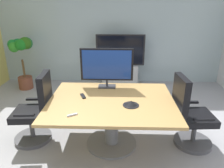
{
  "coord_description": "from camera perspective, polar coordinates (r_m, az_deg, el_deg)",
  "views": [
    {
      "loc": [
        0.2,
        -2.73,
        2.03
      ],
      "look_at": [
        0.1,
        0.26,
        0.88
      ],
      "focal_mm": 34.19,
      "sensor_mm": 36.0,
      "label": 1
    }
  ],
  "objects": [
    {
      "name": "whiteboard_marker",
      "position": [
        2.68,
        -10.55,
        -8.11
      ],
      "size": [
        0.12,
        0.08,
        0.02
      ],
      "primitive_type": "cube",
      "rotation": [
        0.0,
        0.0,
        0.54
      ],
      "color": "silver",
      "rests_on": "conference_table"
    },
    {
      "name": "remote_control",
      "position": [
        3.17,
        -7.77,
        -3.2
      ],
      "size": [
        0.11,
        0.18,
        0.02
      ],
      "primitive_type": "cube",
      "rotation": [
        0.0,
        0.0,
        0.41
      ],
      "color": "black",
      "rests_on": "conference_table"
    },
    {
      "name": "tv_monitor",
      "position": [
        3.4,
        -1.4,
        4.92
      ],
      "size": [
        0.84,
        0.18,
        0.64
      ],
      "color": "#333338",
      "rests_on": "conference_table"
    },
    {
      "name": "conference_phone",
      "position": [
        2.88,
        5.09,
        -5.18
      ],
      "size": [
        0.22,
        0.22,
        0.07
      ],
      "color": "black",
      "rests_on": "conference_table"
    },
    {
      "name": "ground_plane",
      "position": [
        3.41,
        -1.91,
        -15.61
      ],
      "size": [
        6.83,
        6.83,
        0.0
      ],
      "primitive_type": "plane",
      "color": "#99999E"
    },
    {
      "name": "wall_display_unit",
      "position": [
        5.47,
        2.16,
        4.09
      ],
      "size": [
        1.2,
        0.36,
        1.31
      ],
      "color": "#B7BABC",
      "rests_on": "ground"
    },
    {
      "name": "office_chair_right",
      "position": [
        3.35,
        20.06,
        -8.48
      ],
      "size": [
        0.61,
        0.59,
        1.09
      ],
      "rotation": [
        0.0,
        0.0,
        1.64
      ],
      "color": "#4C4C51",
      "rests_on": "ground"
    },
    {
      "name": "potted_plant",
      "position": [
        5.6,
        -22.94,
        7.47
      ],
      "size": [
        0.55,
        0.56,
        1.28
      ],
      "color": "brown",
      "rests_on": "ground"
    },
    {
      "name": "wall_back_glass_partition",
      "position": [
        5.63,
        -0.16,
        14.14
      ],
      "size": [
        5.83,
        0.1,
        2.72
      ],
      "primitive_type": "cube",
      "color": "#9EB2B7",
      "rests_on": "ground"
    },
    {
      "name": "conference_table",
      "position": [
        3.12,
        -0.15,
        -7.27
      ],
      "size": [
        1.77,
        1.37,
        0.73
      ],
      "color": "#B2894C",
      "rests_on": "ground"
    },
    {
      "name": "office_chair_left",
      "position": [
        3.45,
        -19.61,
        -7.48
      ],
      "size": [
        0.61,
        0.59,
        1.09
      ],
      "rotation": [
        0.0,
        0.0,
        -1.49
      ],
      "color": "#4C4C51",
      "rests_on": "ground"
    }
  ]
}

